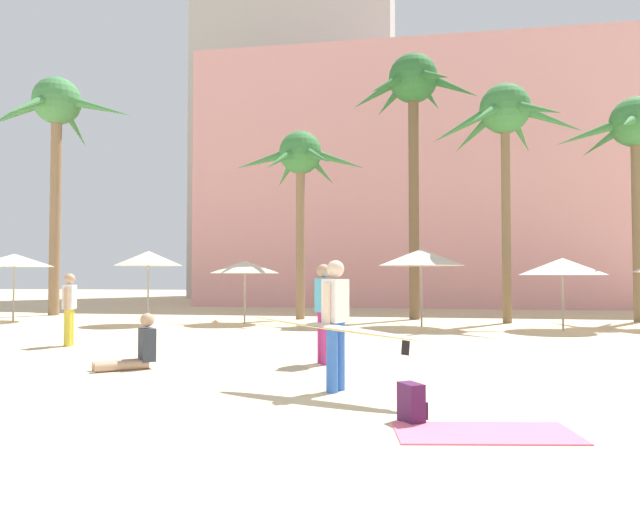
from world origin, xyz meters
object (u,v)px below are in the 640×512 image
object	(u,v)px
palm_tree_center	(636,135)
backpack	(412,403)
palm_tree_far_left	(56,119)
person_mid_right	(69,306)
palm_tree_right	(505,122)
cafe_umbrella_3	(421,257)
person_near_right	(323,309)
cafe_umbrella_1	(14,260)
person_far_right	(136,350)
palm_tree_far_right	(413,97)
cafe_umbrella_0	(148,258)
beach_towel	(485,433)
cafe_umbrella_4	(245,267)
palm_tree_left	(301,164)
person_mid_left	(334,322)
cafe_umbrella_5	(562,267)

from	to	relation	value
palm_tree_center	backpack	distance (m)	18.23
palm_tree_far_left	person_mid_right	xyz separation A→B (m)	(6.85, -9.46, -7.17)
palm_tree_right	cafe_umbrella_3	xyz separation A→B (m)	(-2.86, -2.08, -4.70)
person_near_right	palm_tree_right	bearing A→B (deg)	-141.36
cafe_umbrella_1	cafe_umbrella_3	size ratio (longest dim) A/B	0.97
palm_tree_far_left	person_far_right	distance (m)	17.56
cafe_umbrella_1	person_mid_right	xyz separation A→B (m)	(6.23, -6.29, -1.25)
palm_tree_far_right	cafe_umbrella_0	world-z (taller)	palm_tree_far_right
palm_tree_far_right	person_near_right	bearing A→B (deg)	-97.67
beach_towel	backpack	distance (m)	0.83
palm_tree_far_left	palm_tree_far_right	xyz separation A→B (m)	(14.52, 0.14, 0.18)
cafe_umbrella_1	beach_towel	world-z (taller)	cafe_umbrella_1
cafe_umbrella_1	person_near_right	distance (m)	14.78
palm_tree_far_left	cafe_umbrella_3	xyz separation A→B (m)	(14.77, -3.15, -5.89)
palm_tree_right	cafe_umbrella_4	xyz separation A→B (m)	(-8.69, -1.67, -4.98)
palm_tree_far_left	palm_tree_right	distance (m)	17.70
palm_tree_left	palm_tree_far_right	size ratio (longest dim) A/B	0.71
palm_tree_far_right	palm_tree_far_left	bearing A→B (deg)	-179.45
person_mid_right	beach_towel	bearing A→B (deg)	-53.14
palm_tree_far_left	cafe_umbrella_3	size ratio (longest dim) A/B	3.66
cafe_umbrella_4	person_mid_left	xyz separation A→B (m)	(4.63, -10.97, -0.94)
cafe_umbrella_0	beach_towel	size ratio (longest dim) A/B	1.35
palm_tree_far_left	palm_tree_right	xyz separation A→B (m)	(17.63, -1.08, -1.19)
person_mid_left	person_near_right	size ratio (longest dim) A/B	1.43
palm_tree_center	cafe_umbrella_5	world-z (taller)	palm_tree_center
person_mid_right	palm_tree_left	bearing A→B (deg)	50.87
palm_tree_far_right	cafe_umbrella_1	world-z (taller)	palm_tree_far_right
cafe_umbrella_0	cafe_umbrella_5	size ratio (longest dim) A/B	0.98
palm_tree_center	palm_tree_far_right	bearing A→B (deg)	-179.72
beach_towel	palm_tree_center	bearing A→B (deg)	66.29
cafe_umbrella_0	cafe_umbrella_1	world-z (taller)	cafe_umbrella_0
cafe_umbrella_3	person_near_right	size ratio (longest dim) A/B	1.49
cafe_umbrella_1	beach_towel	xyz separation A→B (m)	(14.73, -12.31, -2.14)
palm_tree_center	person_mid_left	world-z (taller)	palm_tree_center
person_near_right	backpack	bearing A→B (deg)	85.56
person_far_right	cafe_umbrella_1	bearing A→B (deg)	-83.86
palm_tree_left	palm_tree_right	world-z (taller)	palm_tree_right
cafe_umbrella_5	backpack	bearing A→B (deg)	-110.11
palm_tree_far_right	person_far_right	bearing A→B (deg)	-110.36
cafe_umbrella_0	person_near_right	world-z (taller)	cafe_umbrella_0
cafe_umbrella_5	person_mid_left	world-z (taller)	cafe_umbrella_5
palm_tree_center	person_near_right	bearing A→B (deg)	-129.12
palm_tree_right	cafe_umbrella_3	distance (m)	5.88
palm_tree_left	cafe_umbrella_1	size ratio (longest dim) A/B	2.70
palm_tree_far_left	palm_tree_far_right	bearing A→B (deg)	0.55
palm_tree_right	beach_towel	world-z (taller)	palm_tree_right
palm_tree_right	backpack	bearing A→B (deg)	-102.09
cafe_umbrella_1	person_mid_left	distance (m)	16.75
palm_tree_far_right	backpack	size ratio (longest dim) A/B	23.52
cafe_umbrella_1	cafe_umbrella_5	xyz separation A→B (m)	(18.22, -0.44, -0.28)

